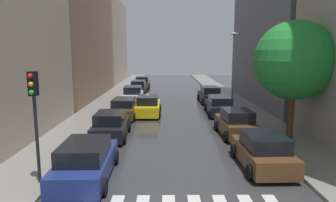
{
  "coord_description": "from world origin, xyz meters",
  "views": [
    {
      "loc": [
        -0.54,
        -6.63,
        5.17
      ],
      "look_at": [
        -0.34,
        20.89,
        0.66
      ],
      "focal_mm": 32.39,
      "sensor_mm": 36.0,
      "label": 1
    }
  ],
  "objects_px": {
    "parked_car_left_nearest": "(86,161)",
    "taxi_midroad": "(148,106)",
    "parked_car_right_fourth": "(210,95)",
    "street_tree_right": "(294,61)",
    "parked_car_left_second": "(111,126)",
    "parked_car_left_third": "(124,108)",
    "parked_car_right_nearest": "(263,152)",
    "parked_car_left_fifth": "(139,88)",
    "parked_car_right_third": "(220,106)",
    "parked_car_right_second": "(236,123)",
    "traffic_light_left_corner": "(34,103)",
    "parked_car_left_fourth": "(133,95)",
    "lamp_post_right": "(233,64)",
    "parked_car_left_sixth": "(142,83)"
  },
  "relations": [
    {
      "from": "parked_car_left_sixth",
      "to": "street_tree_right",
      "type": "height_order",
      "value": "street_tree_right"
    },
    {
      "from": "parked_car_right_second",
      "to": "parked_car_left_third",
      "type": "bearing_deg",
      "value": 52.5
    },
    {
      "from": "parked_car_left_second",
      "to": "street_tree_right",
      "type": "height_order",
      "value": "street_tree_right"
    },
    {
      "from": "taxi_midroad",
      "to": "parked_car_left_third",
      "type": "bearing_deg",
      "value": 116.35
    },
    {
      "from": "parked_car_left_fourth",
      "to": "traffic_light_left_corner",
      "type": "distance_m",
      "value": 19.22
    },
    {
      "from": "parked_car_left_second",
      "to": "traffic_light_left_corner",
      "type": "distance_m",
      "value": 7.27
    },
    {
      "from": "parked_car_left_nearest",
      "to": "parked_car_right_second",
      "type": "relative_size",
      "value": 1.16
    },
    {
      "from": "parked_car_left_third",
      "to": "parked_car_right_second",
      "type": "relative_size",
      "value": 1.08
    },
    {
      "from": "parked_car_left_nearest",
      "to": "street_tree_right",
      "type": "distance_m",
      "value": 12.41
    },
    {
      "from": "parked_car_left_sixth",
      "to": "street_tree_right",
      "type": "distance_m",
      "value": 27.76
    },
    {
      "from": "parked_car_left_fifth",
      "to": "traffic_light_left_corner",
      "type": "height_order",
      "value": "traffic_light_left_corner"
    },
    {
      "from": "parked_car_left_fifth",
      "to": "parked_car_right_third",
      "type": "xyz_separation_m",
      "value": [
        7.77,
        -11.75,
        -0.08
      ]
    },
    {
      "from": "parked_car_right_third",
      "to": "street_tree_right",
      "type": "relative_size",
      "value": 0.72
    },
    {
      "from": "parked_car_left_sixth",
      "to": "parked_car_right_third",
      "type": "bearing_deg",
      "value": -157.47
    },
    {
      "from": "taxi_midroad",
      "to": "lamp_post_right",
      "type": "bearing_deg",
      "value": -67.56
    },
    {
      "from": "parked_car_left_second",
      "to": "traffic_light_left_corner",
      "type": "relative_size",
      "value": 0.96
    },
    {
      "from": "parked_car_left_second",
      "to": "street_tree_right",
      "type": "distance_m",
      "value": 11.28
    },
    {
      "from": "lamp_post_right",
      "to": "parked_car_left_fifth",
      "type": "bearing_deg",
      "value": 136.23
    },
    {
      "from": "parked_car_left_third",
      "to": "parked_car_right_second",
      "type": "bearing_deg",
      "value": -123.81
    },
    {
      "from": "taxi_midroad",
      "to": "parked_car_left_fourth",
      "type": "bearing_deg",
      "value": 18.03
    },
    {
      "from": "taxi_midroad",
      "to": "parked_car_right_second",
      "type": "bearing_deg",
      "value": -136.79
    },
    {
      "from": "parked_car_left_second",
      "to": "parked_car_right_third",
      "type": "distance_m",
      "value": 10.44
    },
    {
      "from": "parked_car_left_second",
      "to": "street_tree_right",
      "type": "relative_size",
      "value": 0.61
    },
    {
      "from": "parked_car_left_nearest",
      "to": "taxi_midroad",
      "type": "xyz_separation_m",
      "value": [
        1.82,
        12.59,
        0.01
      ]
    },
    {
      "from": "parked_car_left_second",
      "to": "parked_car_left_third",
      "type": "xyz_separation_m",
      "value": [
        0.04,
        5.72,
        -0.02
      ]
    },
    {
      "from": "parked_car_left_fifth",
      "to": "lamp_post_right",
      "type": "height_order",
      "value": "lamp_post_right"
    },
    {
      "from": "parked_car_right_fourth",
      "to": "parked_car_left_nearest",
      "type": "bearing_deg",
      "value": 155.68
    },
    {
      "from": "parked_car_left_third",
      "to": "lamp_post_right",
      "type": "distance_m",
      "value": 10.7
    },
    {
      "from": "parked_car_left_fourth",
      "to": "taxi_midroad",
      "type": "relative_size",
      "value": 0.98
    },
    {
      "from": "parked_car_left_sixth",
      "to": "taxi_midroad",
      "type": "bearing_deg",
      "value": -175.21
    },
    {
      "from": "parked_car_right_fourth",
      "to": "lamp_post_right",
      "type": "height_order",
      "value": "lamp_post_right"
    },
    {
      "from": "parked_car_left_nearest",
      "to": "traffic_light_left_corner",
      "type": "relative_size",
      "value": 1.11
    },
    {
      "from": "parked_car_right_second",
      "to": "street_tree_right",
      "type": "xyz_separation_m",
      "value": [
        2.9,
        -1.05,
        3.88
      ]
    },
    {
      "from": "parked_car_left_fourth",
      "to": "lamp_post_right",
      "type": "xyz_separation_m",
      "value": [
        9.38,
        -2.67,
        3.21
      ]
    },
    {
      "from": "parked_car_left_second",
      "to": "lamp_post_right",
      "type": "xyz_separation_m",
      "value": [
        9.41,
        9.7,
        3.27
      ]
    },
    {
      "from": "parked_car_right_second",
      "to": "traffic_light_left_corner",
      "type": "bearing_deg",
      "value": 124.6
    },
    {
      "from": "traffic_light_left_corner",
      "to": "parked_car_left_nearest",
      "type": "bearing_deg",
      "value": 21.66
    },
    {
      "from": "traffic_light_left_corner",
      "to": "parked_car_left_fifth",
      "type": "bearing_deg",
      "value": 86.36
    },
    {
      "from": "parked_car_left_sixth",
      "to": "parked_car_right_third",
      "type": "relative_size",
      "value": 0.83
    },
    {
      "from": "parked_car_left_fifth",
      "to": "street_tree_right",
      "type": "height_order",
      "value": "street_tree_right"
    },
    {
      "from": "parked_car_left_second",
      "to": "parked_car_right_nearest",
      "type": "height_order",
      "value": "parked_car_left_second"
    },
    {
      "from": "parked_car_right_fourth",
      "to": "street_tree_right",
      "type": "height_order",
      "value": "street_tree_right"
    },
    {
      "from": "parked_car_right_fourth",
      "to": "parked_car_left_fourth",
      "type": "bearing_deg",
      "value": 91.71
    },
    {
      "from": "parked_car_right_second",
      "to": "parked_car_right_third",
      "type": "bearing_deg",
      "value": -3.78
    },
    {
      "from": "parked_car_left_nearest",
      "to": "parked_car_left_fourth",
      "type": "bearing_deg",
      "value": -1.29
    },
    {
      "from": "parked_car_right_nearest",
      "to": "parked_car_left_second",
      "type": "bearing_deg",
      "value": 56.44
    },
    {
      "from": "parked_car_left_nearest",
      "to": "parked_car_right_second",
      "type": "distance_m",
      "value": 9.93
    },
    {
      "from": "street_tree_right",
      "to": "lamp_post_right",
      "type": "relative_size",
      "value": 1.01
    },
    {
      "from": "lamp_post_right",
      "to": "parked_car_right_nearest",
      "type": "bearing_deg",
      "value": -96.86
    },
    {
      "from": "parked_car_left_fourth",
      "to": "parked_car_left_third",
      "type": "bearing_deg",
      "value": 178.47
    }
  ]
}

